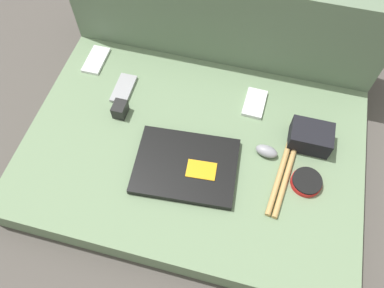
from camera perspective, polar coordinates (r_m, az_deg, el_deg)
ground_plane at (r=1.30m, az=0.00°, el=-2.85°), size 8.00×8.00×0.00m
couch_seat at (r=1.25m, az=0.00°, el=-1.71°), size 1.09×0.74×0.11m
couch_backrest at (r=1.42m, az=5.10°, el=18.12°), size 1.09×0.20×0.44m
laptop at (r=1.16m, az=-1.15°, el=-3.32°), size 0.33×0.26×0.03m
computer_mouse at (r=1.20m, az=11.29°, el=-1.08°), size 0.08×0.05×0.03m
speaker_puck at (r=1.19m, az=17.05°, el=-5.53°), size 0.09×0.09×0.03m
phone_silver at (r=1.31m, az=9.53°, el=6.17°), size 0.07×0.12×0.01m
phone_black at (r=1.47m, az=-14.41°, el=12.30°), size 0.07×0.13×0.01m
phone_small at (r=1.36m, az=-10.37°, el=8.29°), size 0.06×0.13×0.01m
camera_pouch at (r=1.24m, az=17.60°, el=1.02°), size 0.13×0.10×0.07m
charger_brick at (r=1.28m, az=-10.92°, el=5.23°), size 0.04×0.05×0.05m
drumstick_pair at (r=1.20m, az=14.17°, el=-3.10°), size 0.08×0.36×0.02m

